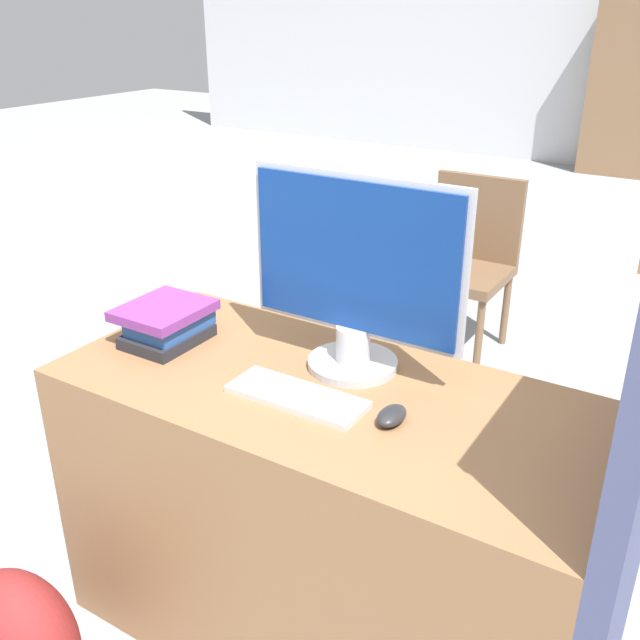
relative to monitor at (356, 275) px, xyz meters
name	(u,v)px	position (x,y,z in m)	size (l,w,h in m)	color
desk	(326,519)	(0.00, -0.13, -0.63)	(1.33, 0.61, 0.78)	#8C603D
carrel_divider	(632,511)	(0.69, -0.08, -0.34)	(0.07, 0.70, 1.34)	#474C70
monitor	(356,275)	(0.00, 0.00, 0.00)	(0.56, 0.22, 0.49)	#B7B7BC
keyboard	(297,397)	(-0.03, -0.21, -0.24)	(0.33, 0.12, 0.02)	silver
mouse	(392,416)	(0.20, -0.18, -0.23)	(0.06, 0.09, 0.03)	#262626
book_stack	(167,323)	(-0.50, -0.13, -0.19)	(0.20, 0.23, 0.10)	#232328
far_chair	(467,256)	(-0.38, 1.81, -0.55)	(0.44, 0.44, 0.85)	brown
bookshelf_far	(640,91)	(-0.41, 6.35, -0.21)	(0.94, 0.32, 1.63)	#846042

